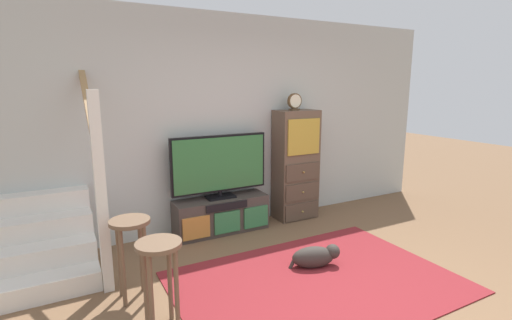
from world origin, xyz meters
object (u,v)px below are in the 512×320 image
object	(u,v)px
bar_stool_far	(131,240)
dog	(316,256)
desk_clock	(295,102)
media_console	(221,215)
television	(220,165)
side_cabinet	(296,165)
bar_stool_near	(160,265)

from	to	relation	value
bar_stool_far	dog	xyz separation A→B (m)	(1.75, -0.29, -0.42)
desk_clock	dog	world-z (taller)	desk_clock
media_console	television	distance (m)	0.64
side_cabinet	bar_stool_near	world-z (taller)	side_cabinet
desk_clock	bar_stool_far	world-z (taller)	desk_clock
bar_stool_near	bar_stool_far	bearing A→B (deg)	101.10
television	desk_clock	bearing A→B (deg)	-1.53
side_cabinet	dog	bearing A→B (deg)	-115.71
media_console	desk_clock	world-z (taller)	desk_clock
media_console	bar_stool_far	bearing A→B (deg)	-140.68
television	dog	size ratio (longest dim) A/B	2.35
television	media_console	bearing A→B (deg)	-90.00
bar_stool_far	dog	bearing A→B (deg)	-9.45
desk_clock	bar_stool_near	size ratio (longest dim) A/B	0.31
side_cabinet	bar_stool_far	size ratio (longest dim) A/B	2.07
television	bar_stool_far	world-z (taller)	television
media_console	desk_clock	bearing A→B (deg)	-0.25
desk_clock	bar_stool_far	xyz separation A→B (m)	(-2.34, -1.03, -1.08)
side_cabinet	desk_clock	xyz separation A→B (m)	(-0.05, -0.01, 0.86)
desk_clock	bar_stool_far	size ratio (longest dim) A/B	0.31
television	bar_stool_near	world-z (taller)	television
desk_clock	dog	distance (m)	2.08
side_cabinet	bar_stool_near	distance (m)	2.79
bar_stool_far	desk_clock	bearing A→B (deg)	23.84
bar_stool_far	dog	size ratio (longest dim) A/B	1.37
media_console	dog	size ratio (longest dim) A/B	2.26
media_console	side_cabinet	size ratio (longest dim) A/B	0.79
media_console	television	size ratio (longest dim) A/B	0.96
television	side_cabinet	size ratio (longest dim) A/B	0.82
dog	bar_stool_near	bearing A→B (deg)	-171.05
dog	desk_clock	bearing A→B (deg)	65.87
dog	media_console	bearing A→B (deg)	109.80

